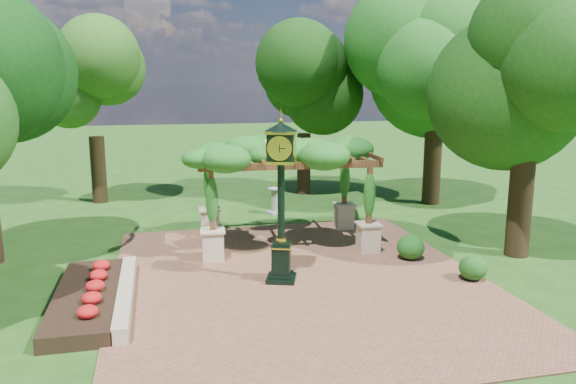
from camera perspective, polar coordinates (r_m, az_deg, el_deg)
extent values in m
plane|color=#1E4714|center=(14.72, 2.24, -10.29)|extent=(120.00, 120.00, 0.00)
cube|color=brown|center=(15.62, 1.26, -8.92)|extent=(10.00, 12.00, 0.04)
cube|color=#C6B793|center=(14.68, -16.17, -9.97)|extent=(0.35, 5.00, 0.40)
cube|color=red|center=(14.78, -19.70, -10.14)|extent=(1.50, 5.00, 0.36)
cube|color=black|center=(15.51, -0.68, -8.76)|extent=(0.98, 0.98, 0.12)
cube|color=black|center=(15.34, -0.69, -6.93)|extent=(0.61, 0.61, 0.87)
cube|color=gold|center=(15.23, -0.69, -5.55)|extent=(0.69, 0.69, 0.04)
cylinder|color=black|center=(14.91, -0.70, -0.93)|extent=(0.24, 0.24, 2.22)
cube|color=black|center=(14.68, -0.72, 4.61)|extent=(0.86, 0.86, 0.68)
cylinder|color=beige|center=(14.34, -0.87, 4.45)|extent=(0.56, 0.21, 0.58)
cone|color=black|center=(14.63, -0.72, 6.67)|extent=(1.10, 1.10, 0.24)
sphere|color=gold|center=(14.62, -0.72, 7.24)|extent=(0.14, 0.14, 0.14)
cube|color=beige|center=(17.29, -7.63, -5.40)|extent=(0.68, 0.68, 0.88)
cube|color=brown|center=(16.95, -7.75, -0.86)|extent=(0.17, 0.17, 1.82)
cube|color=beige|center=(18.10, 8.15, -4.66)|extent=(0.68, 0.68, 0.88)
cube|color=brown|center=(17.78, 8.27, -0.31)|extent=(0.17, 0.17, 1.82)
cube|color=beige|center=(20.13, -7.94, -3.03)|extent=(0.68, 0.68, 0.88)
cube|color=brown|center=(19.84, -8.05, 0.89)|extent=(0.17, 0.17, 1.82)
cube|color=beige|center=(20.84, 5.70, -2.50)|extent=(0.68, 0.68, 0.88)
cube|color=brown|center=(20.55, 5.77, 1.30)|extent=(0.17, 0.17, 1.82)
cube|color=brown|center=(17.02, 0.46, 2.67)|extent=(5.70, 0.49, 0.22)
cube|color=brown|center=(19.90, -1.02, 3.91)|extent=(5.70, 0.49, 0.22)
ellipsoid|color=#1F631C|center=(18.42, -0.34, 4.15)|extent=(5.90, 3.88, 0.98)
cube|color=#9B9B93|center=(23.27, -1.34, -2.07)|extent=(0.78, 0.78, 0.11)
cylinder|color=#9B9B93|center=(23.16, -1.34, -0.90)|extent=(0.40, 0.40, 0.98)
cylinder|color=#9B9B93|center=(23.06, -1.35, 0.34)|extent=(0.73, 0.73, 0.05)
ellipsoid|color=#1B5016|center=(16.27, 18.29, -7.31)|extent=(0.96, 0.96, 0.69)
ellipsoid|color=#1B5718|center=(17.60, 12.36, -5.48)|extent=(1.01, 1.01, 0.76)
ellipsoid|color=#2E5C1A|center=(21.10, 6.00, -2.44)|extent=(1.01, 1.01, 0.80)
cylinder|color=#2E2212|center=(26.62, -18.69, 2.16)|extent=(0.66, 0.66, 2.98)
ellipsoid|color=#285618|center=(26.33, -19.22, 10.45)|extent=(3.37, 3.37, 4.71)
cylinder|color=#382116|center=(27.23, 1.62, 2.89)|extent=(0.65, 0.65, 2.93)
ellipsoid|color=#13370D|center=(26.95, 1.66, 10.86)|extent=(4.21, 4.21, 4.62)
cylinder|color=#302112|center=(25.71, 14.46, 3.16)|extent=(0.78, 0.78, 3.92)
ellipsoid|color=#1D5919|center=(25.53, 15.03, 14.47)|extent=(5.23, 5.23, 6.19)
cylinder|color=#352415|center=(18.81, 22.52, -0.97)|extent=(0.73, 0.73, 3.41)
ellipsoid|color=#174110|center=(18.46, 23.55, 12.51)|extent=(4.78, 4.78, 5.39)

